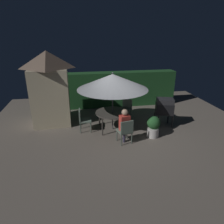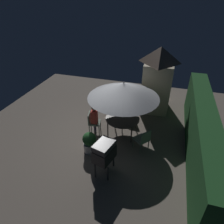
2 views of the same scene
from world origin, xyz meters
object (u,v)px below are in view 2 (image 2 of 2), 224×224
chair_near_shed (93,121)px  potted_plant_by_shed (90,142)px  patio_table (123,119)px  person_in_red (94,116)px  garden_shed (157,79)px  bbq_grill (104,152)px  chair_toward_hedge (130,108)px  chair_far_side (143,139)px  patio_umbrella (124,90)px

chair_near_shed → potted_plant_by_shed: 1.19m
patio_table → chair_near_shed: (0.24, -1.20, -0.17)m
person_in_red → garden_shed: bearing=140.8°
patio_table → garden_shed: bearing=156.6°
patio_table → bbq_grill: bbq_grill is taller
potted_plant_by_shed → patio_table: bearing=147.7°
chair_toward_hedge → chair_far_side: bearing=25.1°
chair_near_shed → chair_toward_hedge: 1.88m
patio_umbrella → bbq_grill: size_ratio=2.24×
chair_far_side → garden_shed: bearing=178.4°
chair_far_side → person_in_red: (-0.56, -2.07, 0.26)m
person_in_red → chair_far_side: bearing=74.9°
chair_far_side → patio_table: bearing=-129.3°
potted_plant_by_shed → person_in_red: 1.24m
patio_table → potted_plant_by_shed: 1.66m
bbq_grill → patio_table: bearing=178.4°
bbq_grill → chair_far_side: size_ratio=1.33×
garden_shed → patio_table: bearing=-23.4°
patio_umbrella → garden_shed: bearing=156.6°
potted_plant_by_shed → person_in_red: (-1.16, -0.23, 0.36)m
bbq_grill → chair_far_side: (-1.36, 1.01, -0.33)m
patio_umbrella → chair_far_side: patio_umbrella is taller
person_in_red → chair_near_shed: bearing=-78.6°
chair_far_side → potted_plant_by_shed: (0.60, -1.83, -0.10)m
patio_table → chair_far_side: chair_far_side is taller
person_in_red → chair_toward_hedge: bearing=140.3°
chair_toward_hedge → person_in_red: person_in_red is taller
bbq_grill → chair_toward_hedge: bearing=178.2°
garden_shed → patio_table: 2.78m
patio_table → bbq_grill: (2.14, -0.06, 0.16)m
chair_far_side → person_in_red: 2.16m
patio_table → bbq_grill: bearing=-1.6°
patio_umbrella → potted_plant_by_shed: bearing=-32.3°
patio_umbrella → chair_toward_hedge: size_ratio=2.99×
bbq_grill → potted_plant_by_shed: (-0.76, -0.82, -0.42)m
garden_shed → patio_umbrella: (2.42, -1.05, 0.42)m
patio_table → patio_umbrella: (-0.00, 0.00, 1.28)m
patio_umbrella → bbq_grill: 2.42m
patio_umbrella → chair_near_shed: (0.24, -1.20, -1.44)m
potted_plant_by_shed → person_in_red: bearing=-168.6°
potted_plant_by_shed → chair_near_shed: bearing=-164.4°
garden_shed → potted_plant_by_shed: size_ratio=3.71×
garden_shed → bbq_grill: (4.57, -1.11, -0.70)m
patio_table → chair_near_shed: chair_near_shed is taller
patio_table → patio_umbrella: size_ratio=0.50×
bbq_grill → chair_near_shed: bearing=-149.1°
patio_table → person_in_red: person_in_red is taller
garden_shed → chair_near_shed: garden_shed is taller
chair_far_side → patio_umbrella: bearing=-129.3°
chair_toward_hedge → potted_plant_by_shed: (2.55, -0.92, -0.10)m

